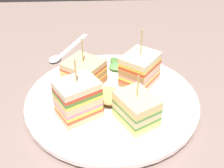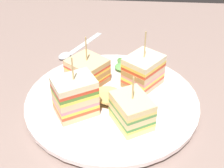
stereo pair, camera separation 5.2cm
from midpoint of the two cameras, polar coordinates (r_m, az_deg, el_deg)
ground_plane at (r=55.03cm, az=2.70°, el=-4.68°), size 101.23×95.93×1.80cm
plate at (r=53.88cm, az=2.75°, el=-3.21°), size 29.85×29.85×1.51cm
sandwich_wedge_0 at (r=55.67cm, az=8.40°, el=2.25°), size 8.21×7.99×10.64cm
sandwich_wedge_1 at (r=56.41cm, az=-1.92°, el=2.36°), size 8.45×8.56×9.10cm
sandwich_wedge_2 at (r=48.61cm, az=-3.79°, el=-2.43°), size 7.35×7.89×10.41cm
sandwich_wedge_3 at (r=47.47cm, az=6.78°, el=-5.05°), size 7.93×7.38×8.67cm
chip_pile at (r=52.56cm, az=2.15°, el=-2.44°), size 7.59×5.78×1.69cm
salad_garnish at (r=61.18cm, az=5.59°, el=3.28°), size 6.82×6.44×1.44cm
spoon at (r=69.62cm, az=-5.31°, el=5.96°), size 14.52×8.65×1.00cm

